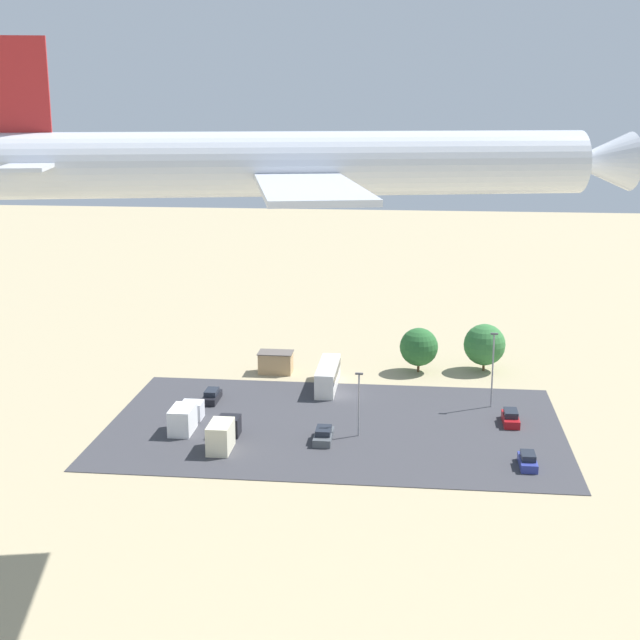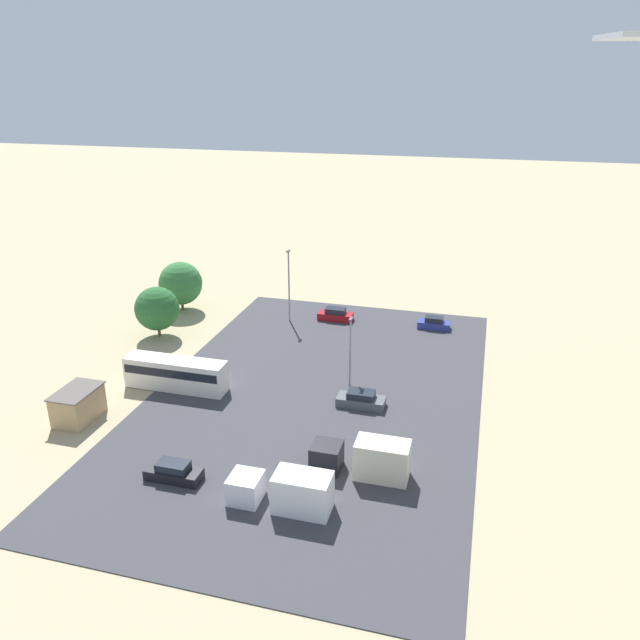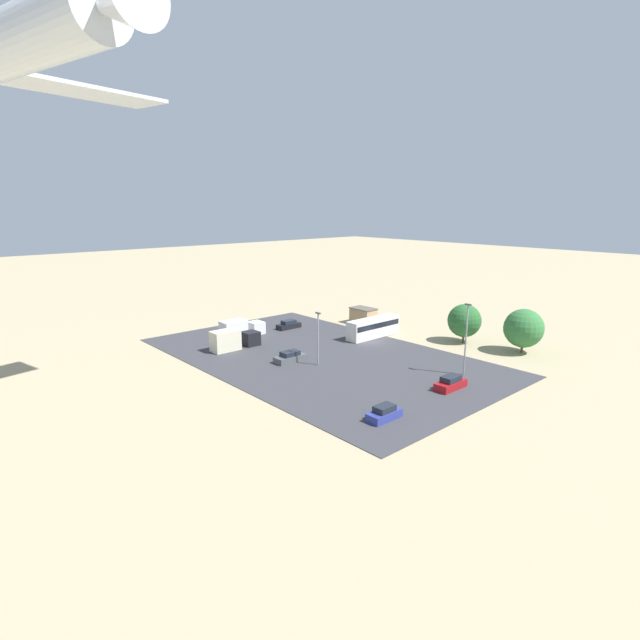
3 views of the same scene
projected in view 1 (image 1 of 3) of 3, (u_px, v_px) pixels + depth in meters
The scene contains 15 objects.
ground_plane at pixel (343, 395), 116.62m from camera, with size 400.00×400.00×0.00m, color tan.
parking_lot_surface at pixel (334, 426), 105.44m from camera, with size 53.55×32.50×0.08m.
shed_building at pixel (276, 362), 125.76m from camera, with size 4.87×3.22×3.05m.
bus at pixel (328, 375), 119.06m from camera, with size 2.51×10.73×3.23m.
parked_car_0 at pixel (528, 461), 93.65m from camera, with size 1.75×4.03×1.54m.
parked_car_1 at pixel (212, 396), 113.96m from camera, with size 1.80×4.57×1.54m.
parked_car_2 at pixel (324, 435), 100.69m from camera, with size 2.00×4.69×1.55m.
parked_car_3 at pixel (511, 418), 106.10m from camera, with size 1.84×4.58×1.65m.
parked_truck_0 at pixel (223, 434), 99.03m from camera, with size 2.43×7.99×3.18m.
parked_truck_1 at pixel (185, 417), 104.41m from camera, with size 2.53×7.87×3.00m.
tree_near_shed at pixel (485, 345), 126.17m from camera, with size 5.90×5.90×6.80m.
tree_apron_mid at pixel (419, 347), 125.70m from camera, with size 5.41×5.41×6.37m.
light_pole_lot_centre at pixel (359, 401), 101.36m from camera, with size 0.90×0.28×7.57m.
light_pole_lot_edge at pixel (493, 367), 110.77m from camera, with size 0.90×0.28×9.59m.
airplane at pixel (318, 164), 59.58m from camera, with size 43.12×35.99×10.23m.
Camera 1 is at (-9.06, 110.43, 37.78)m, focal length 50.00 mm.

